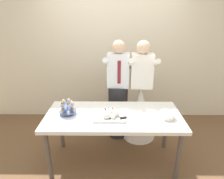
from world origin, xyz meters
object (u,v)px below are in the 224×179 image
object	(u,v)px
main_cake_tray	(110,114)
person_groom	(118,96)
plate_stack	(167,115)
cupcake_stand	(68,108)
person_bride	(140,106)
dessert_table	(114,119)

from	to	relation	value
main_cake_tray	person_groom	world-z (taller)	person_groom
main_cake_tray	plate_stack	bearing A→B (deg)	-0.34
cupcake_stand	person_bride	world-z (taller)	person_bride
dessert_table	plate_stack	distance (m)	0.70
person_groom	plate_stack	bearing A→B (deg)	-50.26
cupcake_stand	plate_stack	distance (m)	1.30
dessert_table	person_bride	bearing A→B (deg)	55.12
dessert_table	plate_stack	world-z (taller)	plate_stack
plate_stack	main_cake_tray	bearing A→B (deg)	179.66
cupcake_stand	person_groom	world-z (taller)	person_groom
dessert_table	cupcake_stand	xyz separation A→B (m)	(-0.61, 0.01, 0.16)
plate_stack	person_groom	xyz separation A→B (m)	(-0.61, 0.74, -0.07)
dessert_table	main_cake_tray	bearing A→B (deg)	-121.37
cupcake_stand	plate_stack	world-z (taller)	cupcake_stand
main_cake_tray	person_bride	distance (m)	0.89
dessert_table	person_groom	bearing A→B (deg)	83.44
main_cake_tray	cupcake_stand	bearing A→B (deg)	171.90
person_groom	person_bride	size ratio (longest dim) A/B	1.00
cupcake_stand	main_cake_tray	distance (m)	0.57
cupcake_stand	person_bride	xyz separation A→B (m)	(1.05, 0.62, -0.28)
dessert_table	main_cake_tray	world-z (taller)	main_cake_tray
main_cake_tray	person_groom	distance (m)	0.75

